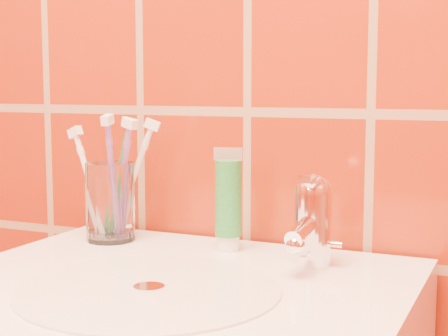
% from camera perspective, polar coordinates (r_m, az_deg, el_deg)
% --- Properties ---
extents(glass_tumbler, '(0.09, 0.09, 0.12)m').
position_cam_1_polar(glass_tumbler, '(1.04, -9.44, -2.79)').
color(glass_tumbler, white).
rests_on(glass_tumbler, pedestal_sink).
extents(toothpaste_tube, '(0.04, 0.04, 0.15)m').
position_cam_1_polar(toothpaste_tube, '(0.96, 0.36, -2.90)').
color(toothpaste_tube, white).
rests_on(toothpaste_tube, pedestal_sink).
extents(faucet, '(0.05, 0.11, 0.12)m').
position_cam_1_polar(faucet, '(0.88, 7.33, -4.07)').
color(faucet, white).
rests_on(faucet, pedestal_sink).
extents(toothbrush_0, '(0.12, 0.11, 0.18)m').
position_cam_1_polar(toothbrush_0, '(1.05, -11.04, -1.34)').
color(toothbrush_0, white).
rests_on(toothbrush_0, glass_tumbler).
extents(toothbrush_1, '(0.04, 0.08, 0.20)m').
position_cam_1_polar(toothbrush_1, '(1.01, -9.27, -0.97)').
color(toothbrush_1, '#864EA8').
rests_on(toothbrush_1, glass_tumbler).
extents(toothbrush_2, '(0.13, 0.11, 0.19)m').
position_cam_1_polar(toothbrush_2, '(1.03, -7.64, -1.04)').
color(toothbrush_2, silver).
rests_on(toothbrush_2, glass_tumbler).
extents(toothbrush_3, '(0.09, 0.11, 0.20)m').
position_cam_1_polar(toothbrush_3, '(1.05, -8.74, -0.88)').
color(toothbrush_3, '#1D6D2F').
rests_on(toothbrush_3, glass_tumbler).
extents(toothbrush_4, '(0.08, 0.07, 0.19)m').
position_cam_1_polar(toothbrush_4, '(1.02, -8.42, -1.04)').
color(toothbrush_4, '#8E4BA1').
rests_on(toothbrush_4, glass_tumbler).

